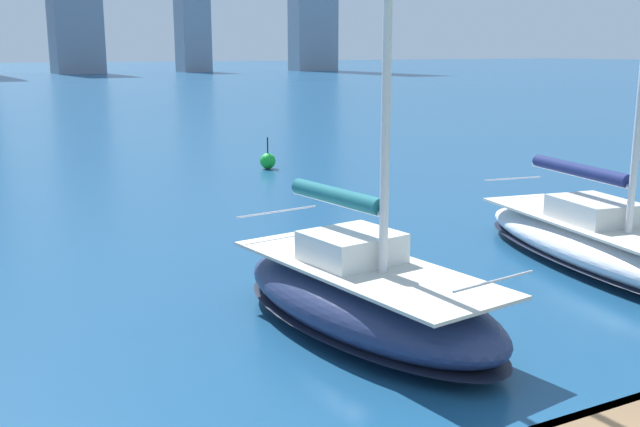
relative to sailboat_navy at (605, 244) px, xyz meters
name	(u,v)px	position (x,y,z in m)	size (l,w,h in m)	color
sailboat_navy	(605,244)	(0.00, 0.00, 0.00)	(3.89, 9.36, 10.53)	white
sailboat_teal	(364,293)	(7.28, 0.79, 0.14)	(3.59, 7.00, 12.83)	navy
channel_buoy	(268,161)	(0.86, -17.92, -0.27)	(0.70, 0.70, 1.40)	green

